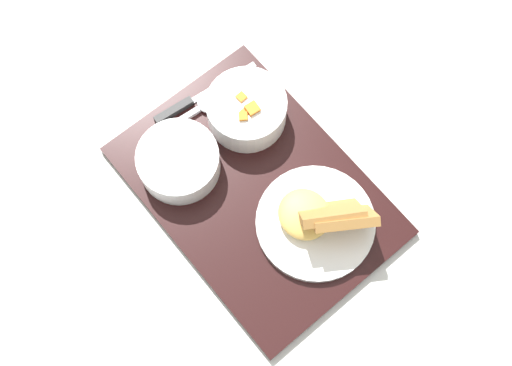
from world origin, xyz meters
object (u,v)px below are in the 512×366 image
(knife, at_px, (186,104))
(plate_main, at_px, (319,219))
(bowl_soup, at_px, (179,161))
(spoon, at_px, (198,109))
(bowl_salad, at_px, (247,109))

(knife, bearing_deg, plate_main, -77.64)
(bowl_soup, xyz_separation_m, spoon, (-0.07, 0.08, -0.02))
(bowl_soup, bearing_deg, plate_main, 32.08)
(bowl_soup, relative_size, plate_main, 0.70)
(bowl_salad, relative_size, spoon, 0.84)
(plate_main, xyz_separation_m, knife, (-0.29, -0.06, -0.02))
(bowl_soup, distance_m, knife, 0.11)
(bowl_soup, height_order, knife, bowl_soup)
(plate_main, bearing_deg, bowl_salad, 176.77)
(bowl_salad, bearing_deg, bowl_soup, -85.47)
(knife, relative_size, spoon, 1.26)
(bowl_soup, bearing_deg, spoon, 130.29)
(bowl_salad, distance_m, knife, 0.11)
(bowl_salad, bearing_deg, spoon, -133.25)
(bowl_salad, height_order, bowl_soup, bowl_salad)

